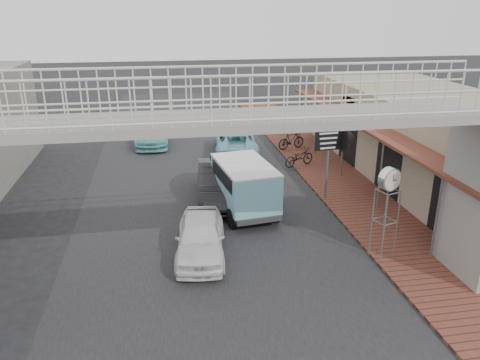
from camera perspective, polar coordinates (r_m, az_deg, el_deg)
name	(u,v)px	position (r m, az deg, el deg)	size (l,w,h in m)	color
ground	(211,234)	(17.18, -3.54, -6.60)	(120.00, 120.00, 0.00)	black
road_strip	(211,234)	(17.17, -3.54, -6.58)	(10.00, 60.00, 0.01)	black
sidewalk	(348,192)	(21.38, 13.09, -1.39)	(3.00, 40.00, 0.10)	brown
shophouse_row	(434,139)	(23.67, 22.62, 4.66)	(7.20, 18.00, 4.00)	gray
footbridge	(226,194)	(12.24, -1.75, -1.68)	(16.40, 2.40, 6.34)	gray
white_hatchback	(201,237)	(15.56, -4.84, -6.90)	(1.57, 3.90, 1.33)	white
dark_sedan	(218,182)	(19.83, -2.66, -0.30)	(1.67, 4.80, 1.58)	black
angkot_curb	(236,142)	(26.27, -0.54, 4.69)	(2.30, 4.98, 1.38)	#73B9C8
angkot_far	(152,133)	(28.72, -10.73, 5.67)	(1.91, 4.70, 1.36)	#66AEB0
angkot_van	(243,180)	(18.56, 0.36, -0.02)	(2.42, 4.44, 2.07)	black
motorcycle_near	(299,157)	(24.14, 7.20, 2.81)	(0.63, 1.80, 0.95)	black
motorcycle_far	(291,140)	(27.04, 6.27, 4.85)	(0.48, 1.71, 1.03)	black
street_clock	(389,184)	(15.20, 17.71, -0.41)	(0.79, 0.73, 3.05)	#59595B
arrow_sign	(346,139)	(19.93, 12.83, 4.93)	(1.86, 1.19, 3.16)	#59595B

